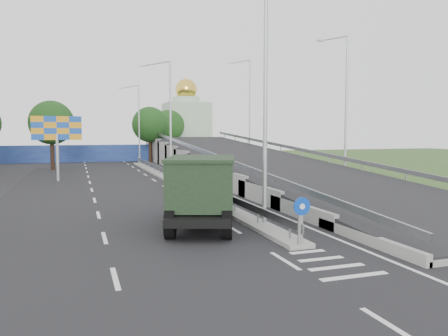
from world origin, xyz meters
name	(u,v)px	position (x,y,z in m)	size (l,w,h in m)	color
ground	(335,267)	(0.00, 0.00, 0.00)	(160.00, 160.00, 0.00)	#2D4C1E
road_surface	(143,190)	(-3.00, 20.00, 0.00)	(26.00, 90.00, 0.04)	black
median	(173,181)	(0.00, 24.00, 0.10)	(1.00, 44.00, 0.20)	gray
overpass_ramp	(256,160)	(7.50, 24.00, 1.75)	(10.00, 50.00, 3.50)	gray
median_guardrail	(172,173)	(0.00, 24.00, 0.75)	(0.09, 44.00, 0.71)	gray
sign_bollard	(301,221)	(0.00, 2.17, 1.03)	(0.64, 0.23, 1.67)	black
lamp_post_near	(261,93)	(0.11, 6.00, 5.81)	(2.74, 0.18, 10.08)	#B2B5B7
lamp_post_mid	(168,113)	(0.11, 26.00, 5.81)	(2.74, 0.18, 10.08)	#B2B5B7
lamp_post_far	(138,119)	(0.11, 46.00, 5.81)	(2.74, 0.18, 10.08)	#B2B5B7
blue_wall	(103,153)	(-4.00, 52.00, 1.20)	(30.00, 0.50, 2.40)	navy
church	(186,125)	(10.00, 60.00, 5.31)	(7.00, 7.00, 13.80)	#B2CCAD
billboard	(57,132)	(-9.00, 28.00, 4.19)	(4.00, 0.24, 5.50)	#B2B5B7
tree_left_mid	(51,123)	(-10.00, 40.00, 5.18)	(4.80, 4.80, 7.60)	black
tree_median_far	(150,125)	(2.00, 48.00, 5.18)	(4.80, 4.80, 7.60)	black
tree_ramp_far	(169,126)	(6.00, 55.00, 5.18)	(4.80, 4.80, 7.60)	black
dump_truck	(203,187)	(-2.13, 7.34, 1.71)	(4.70, 7.45, 3.09)	black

